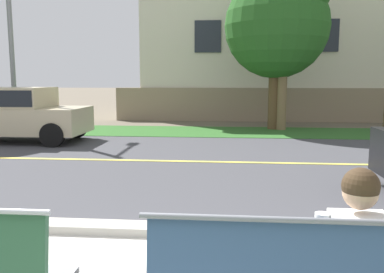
# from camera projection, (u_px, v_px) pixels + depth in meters

# --- Properties ---
(ground_plane) EXTENTS (140.00, 140.00, 0.00)m
(ground_plane) POSITION_uv_depth(u_px,v_px,m) (197.00, 150.00, 10.25)
(ground_plane) COLOR #665B4C
(curb_edge) EXTENTS (44.00, 0.30, 0.11)m
(curb_edge) POSITION_uv_depth(u_px,v_px,m) (159.00, 230.00, 4.67)
(curb_edge) COLOR #ADA89E
(curb_edge) RESTS_ON ground_plane
(street_asphalt) EXTENTS (52.00, 8.00, 0.01)m
(street_asphalt) POSITION_uv_depth(u_px,v_px,m) (192.00, 162.00, 8.77)
(street_asphalt) COLOR #424247
(street_asphalt) RESTS_ON ground_plane
(road_centre_line) EXTENTS (48.00, 0.14, 0.01)m
(road_centre_line) POSITION_uv_depth(u_px,v_px,m) (192.00, 161.00, 8.77)
(road_centre_line) COLOR #E0CC4C
(road_centre_line) RESTS_ON ground_plane
(far_verge_grass) EXTENTS (48.00, 2.80, 0.02)m
(far_verge_grass) POSITION_uv_depth(u_px,v_px,m) (205.00, 132.00, 13.74)
(far_verge_grass) COLOR #2D6026
(far_verge_grass) RESTS_ON ground_plane
(seated_person_white) EXTENTS (0.52, 0.68, 1.25)m
(seated_person_white) POSITION_uv_depth(u_px,v_px,m) (352.00, 253.00, 2.59)
(seated_person_white) COLOR #333D56
(seated_person_white) RESTS_ON ground_plane
(car_beige_far) EXTENTS (4.30, 1.86, 1.54)m
(car_beige_far) POSITION_uv_depth(u_px,v_px,m) (10.00, 112.00, 11.50)
(car_beige_far) COLOR #C6B793
(car_beige_far) RESTS_ON ground_plane
(streetlamp) EXTENTS (0.24, 2.10, 7.63)m
(streetlamp) POSITION_uv_depth(u_px,v_px,m) (12.00, 1.00, 13.50)
(streetlamp) COLOR gray
(streetlamp) RESTS_ON ground_plane
(shade_tree_left) EXTENTS (3.57, 3.57, 5.90)m
(shade_tree_left) POSITION_uv_depth(u_px,v_px,m) (280.00, 18.00, 13.81)
(shade_tree_left) COLOR brown
(shade_tree_left) RESTS_ON ground_plane
(garden_wall) EXTENTS (13.00, 0.36, 1.40)m
(garden_wall) POSITION_uv_depth(u_px,v_px,m) (269.00, 105.00, 16.98)
(garden_wall) COLOR gray
(garden_wall) RESTS_ON ground_plane
(house_across_street) EXTENTS (11.36, 6.91, 6.98)m
(house_across_street) POSITION_uv_depth(u_px,v_px,m) (260.00, 42.00, 19.75)
(house_across_street) COLOR beige
(house_across_street) RESTS_ON ground_plane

